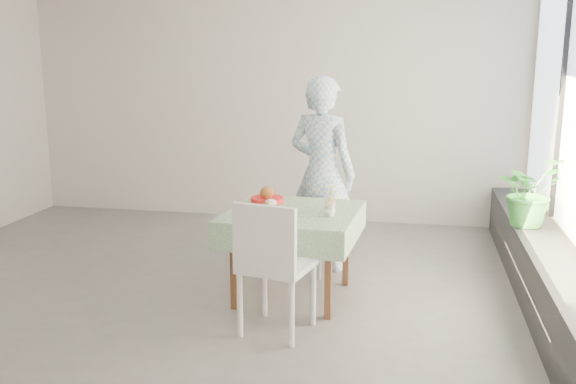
% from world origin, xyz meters
% --- Properties ---
extents(floor, '(6.00, 6.00, 0.00)m').
position_xyz_m(floor, '(0.00, 0.00, 0.00)').
color(floor, '#5F5D5A').
rests_on(floor, ground).
extents(wall_back, '(6.00, 0.02, 2.80)m').
position_xyz_m(wall_back, '(0.00, 2.50, 1.40)').
color(wall_back, beige).
rests_on(wall_back, ground).
extents(wall_front, '(6.00, 0.02, 2.80)m').
position_xyz_m(wall_front, '(0.00, -2.50, 1.40)').
color(wall_front, beige).
rests_on(wall_front, ground).
extents(window_ledge, '(0.40, 4.80, 0.50)m').
position_xyz_m(window_ledge, '(2.80, 0.00, 0.25)').
color(window_ledge, black).
rests_on(window_ledge, ground).
extents(cafe_table, '(1.11, 1.11, 0.74)m').
position_xyz_m(cafe_table, '(0.76, -0.08, 0.46)').
color(cafe_table, brown).
rests_on(cafe_table, ground).
extents(chair_far, '(0.48, 0.48, 0.81)m').
position_xyz_m(chair_far, '(0.82, 0.59, 0.25)').
color(chair_far, white).
rests_on(chair_far, ground).
extents(chair_near, '(0.56, 0.56, 1.00)m').
position_xyz_m(chair_near, '(0.77, -0.78, 0.31)').
color(chair_near, white).
rests_on(chair_near, ground).
extents(diner, '(0.77, 0.64, 1.81)m').
position_xyz_m(diner, '(0.88, 0.73, 0.91)').
color(diner, '#82B1D1').
rests_on(diner, ground).
extents(main_dish, '(0.29, 0.29, 0.15)m').
position_xyz_m(main_dish, '(0.65, -0.33, 0.79)').
color(main_dish, white).
rests_on(main_dish, cafe_table).
extents(juice_cup_orange, '(0.09, 0.09, 0.25)m').
position_xyz_m(juice_cup_orange, '(1.06, -0.03, 0.80)').
color(juice_cup_orange, white).
rests_on(juice_cup_orange, cafe_table).
extents(juice_cup_lemonade, '(0.09, 0.09, 0.24)m').
position_xyz_m(juice_cup_lemonade, '(1.08, -0.20, 0.80)').
color(juice_cup_lemonade, white).
rests_on(juice_cup_lemonade, cafe_table).
extents(second_dish, '(0.28, 0.28, 0.13)m').
position_xyz_m(second_dish, '(0.49, 0.17, 0.78)').
color(second_dish, red).
rests_on(second_dish, cafe_table).
extents(potted_plant, '(0.75, 0.74, 0.63)m').
position_xyz_m(potted_plant, '(2.72, 0.75, 0.81)').
color(potted_plant, '#307A28').
rests_on(potted_plant, window_ledge).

